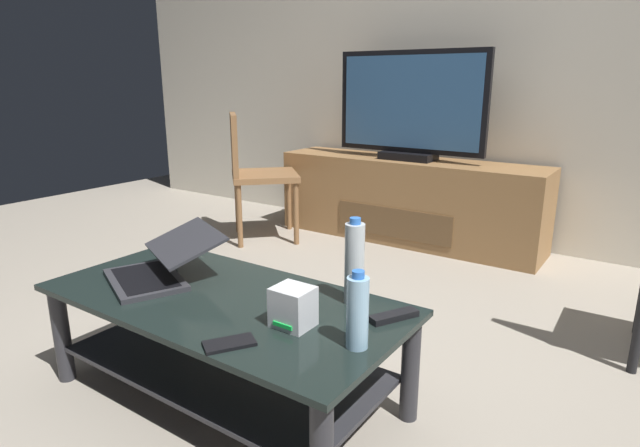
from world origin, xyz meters
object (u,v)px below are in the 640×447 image
(coffee_table, at_px, (224,329))
(media_cabinet, at_px, (407,200))
(side_chair, at_px, (253,169))
(router_box, at_px, (293,307))
(water_bottle_near, at_px, (354,263))
(water_bottle_far, at_px, (358,312))
(laptop, at_px, (161,264))
(cell_phone, at_px, (229,343))
(television, at_px, (410,108))
(tv_remote, at_px, (394,316))

(coffee_table, xyz_separation_m, media_cabinet, (-0.30, 2.09, 0.02))
(side_chair, xyz_separation_m, router_box, (1.52, -1.54, -0.05))
(router_box, xyz_separation_m, water_bottle_near, (0.06, 0.24, 0.08))
(water_bottle_far, bearing_deg, laptop, 177.98)
(side_chair, distance_m, cell_phone, 2.26)
(television, distance_m, tv_remote, 2.14)
(tv_remote, bearing_deg, media_cabinet, 142.14)
(side_chair, xyz_separation_m, cell_phone, (1.45, -1.74, -0.11))
(cell_phone, bearing_deg, water_bottle_near, 105.43)
(television, distance_m, laptop, 2.12)
(media_cabinet, relative_size, television, 1.78)
(coffee_table, distance_m, router_box, 0.37)
(laptop, distance_m, router_box, 0.62)
(water_bottle_near, distance_m, tv_remote, 0.21)
(media_cabinet, bearing_deg, side_chair, -147.11)
(cell_phone, relative_size, tv_remote, 0.88)
(coffee_table, bearing_deg, router_box, -5.94)
(media_cabinet, height_order, tv_remote, media_cabinet)
(coffee_table, xyz_separation_m, laptop, (-0.30, -0.01, 0.18))
(water_bottle_far, bearing_deg, tv_remote, 88.22)
(coffee_table, height_order, cell_phone, cell_phone)
(coffee_table, distance_m, water_bottle_near, 0.51)
(router_box, bearing_deg, television, 106.58)
(router_box, xyz_separation_m, water_bottle_far, (0.22, -0.00, 0.04))
(coffee_table, xyz_separation_m, router_box, (0.33, -0.03, 0.18))
(laptop, bearing_deg, media_cabinet, 90.07)
(media_cabinet, distance_m, water_bottle_far, 2.30)
(side_chair, bearing_deg, laptop, -59.35)
(television, relative_size, side_chair, 1.18)
(side_chair, xyz_separation_m, water_bottle_near, (1.58, -1.30, 0.02))
(coffee_table, distance_m, tv_remote, 0.59)
(water_bottle_far, bearing_deg, water_bottle_near, 122.51)
(side_chair, distance_m, tv_remote, 2.20)
(laptop, relative_size, water_bottle_near, 1.69)
(media_cabinet, relative_size, tv_remote, 11.50)
(laptop, relative_size, water_bottle_far, 2.19)
(water_bottle_near, xyz_separation_m, cell_phone, (-0.14, -0.44, -0.13))
(cell_phone, bearing_deg, side_chair, 162.59)
(media_cabinet, height_order, side_chair, side_chair)
(media_cabinet, height_order, router_box, media_cabinet)
(coffee_table, relative_size, cell_phone, 8.98)
(coffee_table, bearing_deg, water_bottle_near, 28.27)
(side_chair, bearing_deg, water_bottle_near, -39.35)
(coffee_table, height_order, side_chair, side_chair)
(media_cabinet, bearing_deg, laptop, -89.93)
(laptop, bearing_deg, cell_phone, -21.86)
(side_chair, relative_size, router_box, 7.22)
(coffee_table, xyz_separation_m, television, (-0.30, 2.07, 0.64))
(water_bottle_near, bearing_deg, tv_remote, -12.34)
(television, relative_size, laptop, 2.13)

